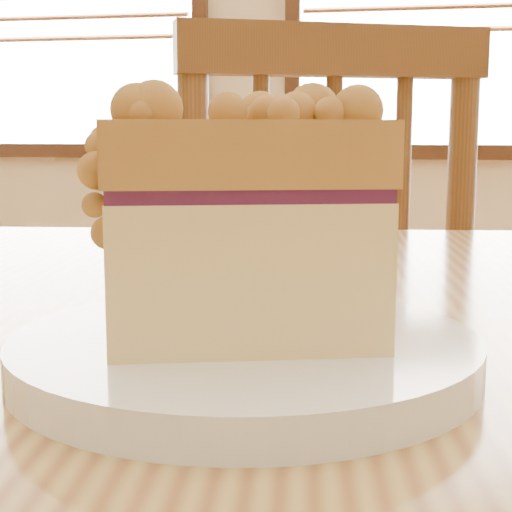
% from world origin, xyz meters
% --- Properties ---
extents(cafe_table_main, '(1.32, 0.96, 0.75)m').
position_xyz_m(cafe_table_main, '(-0.00, 0.11, 0.65)').
color(cafe_table_main, tan).
rests_on(cafe_table_main, ground).
extents(cafe_chair_main, '(0.60, 0.60, 1.01)m').
position_xyz_m(cafe_chair_main, '(-0.10, 0.80, 0.51)').
color(cafe_chair_main, brown).
rests_on(cafe_chair_main, ground).
extents(plate, '(0.22, 0.22, 0.02)m').
position_xyz_m(plate, '(-0.02, -0.04, 0.76)').
color(plate, white).
rests_on(plate, cafe_table_main).
extents(cake_slice, '(0.14, 0.12, 0.12)m').
position_xyz_m(cake_slice, '(-0.02, -0.04, 0.82)').
color(cake_slice, '#FFE690').
rests_on(cake_slice, plate).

